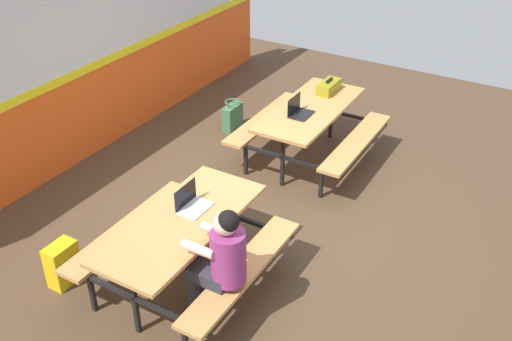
# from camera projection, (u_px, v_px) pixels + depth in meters

# --- Properties ---
(ground_plane) EXTENTS (10.00, 10.00, 0.02)m
(ground_plane) POSITION_uv_depth(u_px,v_px,m) (259.00, 214.00, 6.71)
(ground_plane) COLOR #4C3826
(accent_backdrop) EXTENTS (8.00, 0.14, 2.60)m
(accent_backdrop) POSITION_uv_depth(u_px,v_px,m) (73.00, 64.00, 7.19)
(accent_backdrop) COLOR #E55119
(accent_backdrop) RESTS_ON ground
(picnic_table_left) EXTENTS (1.78, 1.57, 0.74)m
(picnic_table_left) POSITION_uv_depth(u_px,v_px,m) (183.00, 236.00, 5.43)
(picnic_table_left) COLOR tan
(picnic_table_left) RESTS_ON ground
(picnic_table_right) EXTENTS (1.78, 1.57, 0.74)m
(picnic_table_right) POSITION_uv_depth(u_px,v_px,m) (310.00, 120.00, 7.42)
(picnic_table_right) COLOR tan
(picnic_table_right) RESTS_ON ground
(student_nearer) EXTENTS (0.36, 0.53, 1.21)m
(student_nearer) POSITION_uv_depth(u_px,v_px,m) (220.00, 258.00, 4.96)
(student_nearer) COLOR #2D2D38
(student_nearer) RESTS_ON ground
(laptop_silver) EXTENTS (0.32, 0.22, 0.22)m
(laptop_silver) POSITION_uv_depth(u_px,v_px,m) (192.00, 203.00, 5.49)
(laptop_silver) COLOR silver
(laptop_silver) RESTS_ON picnic_table_left
(laptop_dark) EXTENTS (0.32, 0.22, 0.22)m
(laptop_dark) POSITION_uv_depth(u_px,v_px,m) (299.00, 111.00, 7.15)
(laptop_dark) COLOR black
(laptop_dark) RESTS_ON picnic_table_right
(toolbox_grey) EXTENTS (0.40, 0.18, 0.18)m
(toolbox_grey) POSITION_uv_depth(u_px,v_px,m) (329.00, 87.00, 7.69)
(toolbox_grey) COLOR olive
(toolbox_grey) RESTS_ON picnic_table_right
(backpack_dark) EXTENTS (0.30, 0.22, 0.44)m
(backpack_dark) POSITION_uv_depth(u_px,v_px,m) (62.00, 264.00, 5.64)
(backpack_dark) COLOR yellow
(backpack_dark) RESTS_ON ground
(tote_bag_bright) EXTENTS (0.34, 0.21, 0.43)m
(tote_bag_bright) POSITION_uv_depth(u_px,v_px,m) (233.00, 117.00, 8.34)
(tote_bag_bright) COLOR #3F724C
(tote_bag_bright) RESTS_ON ground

